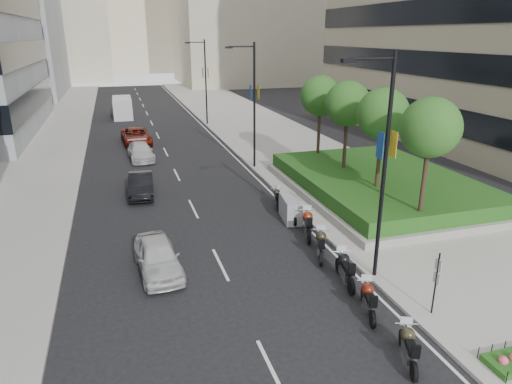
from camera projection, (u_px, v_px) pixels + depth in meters
name	position (u px, v px, depth m)	size (l,w,h in m)	color
ground	(285.00, 308.00, 16.69)	(160.00, 160.00, 0.00)	black
sidewalk_right	(264.00, 132.00, 46.25)	(10.00, 100.00, 0.15)	#9E9B93
sidewalk_left	(40.00, 146.00, 40.44)	(8.00, 100.00, 0.15)	#9E9B93
lane_edge	(213.00, 136.00, 44.81)	(0.12, 100.00, 0.01)	silver
lane_centre	(160.00, 140.00, 43.37)	(0.12, 100.00, 0.01)	silver
planter	(379.00, 189.00, 28.37)	(10.00, 14.00, 0.40)	gray
hedge	(380.00, 180.00, 28.18)	(9.40, 13.40, 0.80)	#183F12
tree_0	(430.00, 128.00, 20.87)	(2.80, 2.80, 6.30)	#332319
tree_1	(383.00, 114.00, 24.49)	(2.80, 2.80, 6.30)	#332319
tree_2	(348.00, 104.00, 28.10)	(2.80, 2.80, 6.30)	#332319
tree_3	(320.00, 96.00, 31.71)	(2.80, 2.80, 6.30)	#332319
lamp_post_0	(382.00, 159.00, 17.08)	(2.34, 0.45, 9.00)	black
lamp_post_1	(252.00, 100.00, 32.43)	(2.34, 0.45, 9.00)	black
lamp_post_2	(204.00, 78.00, 48.69)	(2.34, 0.45, 9.00)	black
parking_sign	(436.00, 280.00, 15.73)	(0.06, 0.32, 2.50)	black
motorcycle_0	(409.00, 346.00, 13.80)	(0.97, 2.00, 1.05)	black
motorcycle_1	(368.00, 299.00, 16.22)	(0.92, 2.08, 1.07)	black
motorcycle_2	(345.00, 269.00, 18.22)	(0.78, 2.32, 1.16)	black
motorcycle_3	(321.00, 244.00, 20.38)	(1.08, 2.12, 1.12)	black
motorcycle_4	(308.00, 224.00, 22.48)	(1.01, 2.31, 1.19)	black
motorcycle_5	(290.00, 209.00, 24.43)	(1.12, 2.21, 1.27)	black
motorcycle_6	(277.00, 198.00, 26.41)	(0.75, 1.93, 0.98)	black
car_a	(158.00, 257.00, 19.04)	(1.67, 4.16, 1.42)	silver
car_b	(141.00, 185.00, 28.19)	(1.44, 4.13, 1.36)	black
car_c	(141.00, 152.00, 36.31)	(1.81, 4.46, 1.29)	silver
car_d	(136.00, 136.00, 41.37)	(2.40, 5.20, 1.44)	maroon
delivery_van	(123.00, 109.00, 54.40)	(2.18, 5.61, 2.35)	silver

